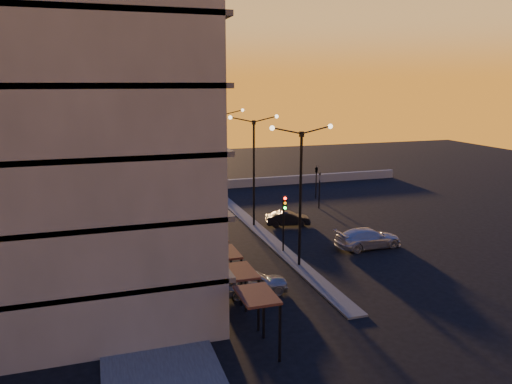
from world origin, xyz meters
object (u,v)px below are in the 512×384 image
Objects in this scene: car_hatchback at (253,282)px; car_wagon at (368,238)px; streetlamp_mid at (254,162)px; traffic_light_main at (284,214)px; car_sedan at (288,219)px.

car_hatchback is 11.97m from car_wagon.
streetlamp_mid is 2.24× the size of traffic_light_main.
car_wagon reaches higher than car_sedan.
streetlamp_mid is at bearing -15.40° from car_hatchback.
car_hatchback is (-4.31, -6.15, -2.18)m from traffic_light_main.
car_hatchback reaches higher than car_sedan.
streetlamp_mid is 7.62m from traffic_light_main.
car_sedan is (2.87, 6.47, -2.26)m from traffic_light_main.
car_sedan is 0.74× the size of car_wagon.
car_hatchback is (-4.31, -13.28, -4.89)m from streetlamp_mid.
car_wagon is at bearing -7.61° from traffic_light_main.
car_wagon is (6.43, -0.86, -2.15)m from traffic_light_main.
car_hatchback is at bearing 162.77° from car_sedan.
streetlamp_mid reaches higher than car_hatchback.
car_hatchback is 1.09× the size of car_sedan.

